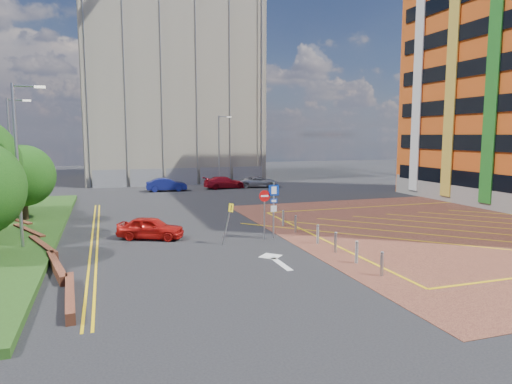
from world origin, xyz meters
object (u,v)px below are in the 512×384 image
lamp_left_far (12,152)px  sign_cluster (270,204)px  car_red_left (151,228)px  lamp_left_near (19,159)px  car_silver_back (259,182)px  tree_c (23,176)px  warning_sign (228,218)px  car_blue_back (167,185)px  lamp_back (220,148)px  car_red_back (224,182)px

lamp_left_far → sign_cluster: size_ratio=2.50×
sign_cluster → car_red_left: sign_cluster is taller
sign_cluster → lamp_left_near: bearing=175.4°
lamp_left_far → car_silver_back: (22.32, 13.23, -4.05)m
car_red_left → car_silver_back: size_ratio=0.85×
car_red_left → lamp_left_far: bearing=67.7°
car_red_left → tree_c: bearing=71.6°
tree_c → warning_sign: (11.17, -9.71, -1.76)m
car_blue_back → lamp_back: bearing=-61.0°
sign_cluster → car_silver_back: 25.44m
lamp_left_near → car_blue_back: 25.25m
lamp_back → car_red_back: 4.57m
lamp_left_near → car_silver_back: 31.13m
warning_sign → car_blue_back: warning_sign is taller
lamp_back → car_red_back: size_ratio=1.77×
tree_c → warning_sign: bearing=-41.0°
car_red_back → car_red_left: bearing=151.0°
lamp_left_far → warning_sign: size_ratio=3.55×
car_blue_back → lamp_left_near: bearing=159.5°
sign_cluster → car_blue_back: bearing=96.5°
lamp_left_far → lamp_back: lamp_left_far is taller
tree_c → car_red_back: bearing=41.4°
car_blue_back → car_silver_back: (10.32, 0.38, -0.08)m
tree_c → car_red_back: (17.41, 15.32, -2.54)m
lamp_left_far → car_blue_back: (12.00, 12.84, -3.98)m
lamp_left_near → car_blue_back: size_ratio=1.93×
lamp_left_near → car_silver_back: (20.32, 23.23, -4.05)m
lamp_back → car_red_left: 27.22m
lamp_left_near → lamp_back: (16.50, 26.00, -0.30)m
warning_sign → car_silver_back: (10.23, 24.94, -0.82)m
sign_cluster → car_blue_back: 24.05m
tree_c → lamp_back: 25.19m
car_red_left → car_blue_back: car_blue_back is taller
sign_cluster → car_blue_back: sign_cluster is taller
warning_sign → sign_cluster: bearing=14.8°
sign_cluster → car_red_back: size_ratio=0.71×
lamp_back → car_red_left: size_ratio=2.16×
car_blue_back → car_red_back: 6.35m
lamp_back → sign_cluster: (-3.78, -27.02, -2.41)m
warning_sign → car_red_left: warning_sign is taller
warning_sign → car_silver_back: warning_sign is taller
car_red_left → lamp_back: bearing=2.7°
lamp_back → lamp_left_far: bearing=-139.1°
tree_c → car_blue_back: size_ratio=1.18×
warning_sign → car_red_back: size_ratio=0.50×
car_red_left → warning_sign: bearing=-101.0°
tree_c → sign_cluster: 16.53m
tree_c → car_silver_back: (21.40, 15.23, -2.59)m
warning_sign → car_silver_back: 26.96m
lamp_left_far → car_silver_back: lamp_left_far is taller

